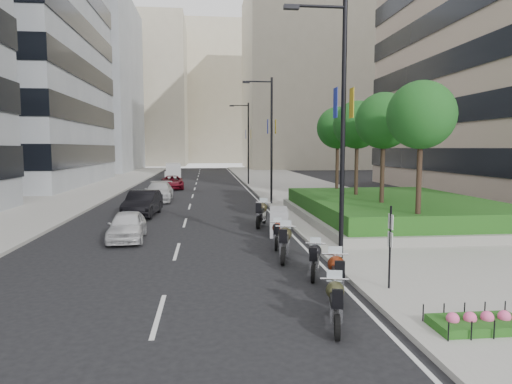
{
  "coord_description": "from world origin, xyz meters",
  "views": [
    {
      "loc": [
        -0.29,
        -14.07,
        4.1
      ],
      "look_at": [
        2.05,
        7.48,
        2.0
      ],
      "focal_mm": 32.0,
      "sensor_mm": 36.0,
      "label": 1
    }
  ],
  "objects": [
    {
      "name": "building_cream_centre",
      "position": [
        2.0,
        120.0,
        19.0
      ],
      "size": [
        30.0,
        24.0,
        38.0
      ],
      "primitive_type": "cube",
      "color": "#B7AD93",
      "rests_on": "ground"
    },
    {
      "name": "planter",
      "position": [
        10.0,
        10.0,
        0.35
      ],
      "size": [
        10.0,
        14.0,
        0.4
      ],
      "primitive_type": "cube",
      "color": "gray",
      "rests_on": "sidewalk_right"
    },
    {
      "name": "motorcycle_1",
      "position": [
        3.25,
        -2.1,
        0.59
      ],
      "size": [
        0.74,
        2.19,
        1.1
      ],
      "rotation": [
        0.0,
        0.0,
        1.38
      ],
      "color": "black",
      "rests_on": "ground"
    },
    {
      "name": "building_cream_left",
      "position": [
        -18.0,
        100.0,
        17.0
      ],
      "size": [
        26.0,
        24.0,
        34.0
      ],
      "primitive_type": "cube",
      "color": "#B7AD93",
      "rests_on": "ground"
    },
    {
      "name": "car_c",
      "position": [
        -3.97,
        21.56,
        0.73
      ],
      "size": [
        2.09,
        5.05,
        1.46
      ],
      "primitive_type": "imported",
      "rotation": [
        0.0,
        0.0,
        0.01
      ],
      "color": "#B8B9BB",
      "rests_on": "ground"
    },
    {
      "name": "lane_edge",
      "position": [
        3.7,
        30.0,
        0.01
      ],
      "size": [
        0.12,
        100.0,
        0.01
      ],
      "primitive_type": "cube",
      "color": "silver",
      "rests_on": "ground"
    },
    {
      "name": "building_grey_far",
      "position": [
        -24.0,
        70.0,
        15.0
      ],
      "size": [
        22.0,
        26.0,
        30.0
      ],
      "primitive_type": "cube",
      "color": "gray",
      "rests_on": "ground"
    },
    {
      "name": "tree_3",
      "position": [
        8.5,
        16.0,
        5.42
      ],
      "size": [
        2.8,
        2.8,
        6.3
      ],
      "color": "#332319",
      "rests_on": "planter"
    },
    {
      "name": "tree_1",
      "position": [
        8.5,
        8.0,
        5.42
      ],
      "size": [
        2.8,
        2.8,
        6.3
      ],
      "color": "#332319",
      "rests_on": "planter"
    },
    {
      "name": "ground",
      "position": [
        0.0,
        0.0,
        0.0
      ],
      "size": [
        160.0,
        160.0,
        0.0
      ],
      "primitive_type": "plane",
      "color": "black",
      "rests_on": "ground"
    },
    {
      "name": "tree_0",
      "position": [
        8.5,
        4.0,
        5.42
      ],
      "size": [
        2.8,
        2.8,
        6.3
      ],
      "color": "#332319",
      "rests_on": "planter"
    },
    {
      "name": "motorcycle_4",
      "position": [
        2.6,
        4.4,
        0.52
      ],
      "size": [
        0.67,
        1.95,
        0.98
      ],
      "rotation": [
        0.0,
        0.0,
        1.37
      ],
      "color": "black",
      "rests_on": "ground"
    },
    {
      "name": "car_b",
      "position": [
        -4.14,
        13.77,
        0.77
      ],
      "size": [
        1.99,
        4.78,
        1.54
      ],
      "primitive_type": "imported",
      "rotation": [
        0.0,
        0.0,
        -0.08
      ],
      "color": "black",
      "rests_on": "ground"
    },
    {
      "name": "sidewalk_left",
      "position": [
        -12.0,
        30.0,
        0.07
      ],
      "size": [
        8.0,
        100.0,
        0.15
      ],
      "primitive_type": "cube",
      "color": "#9E9B93",
      "rests_on": "ground"
    },
    {
      "name": "motorcycle_6",
      "position": [
        2.57,
        9.51,
        0.65
      ],
      "size": [
        1.0,
        2.36,
        1.21
      ],
      "rotation": [
        0.0,
        0.0,
        1.27
      ],
      "color": "black",
      "rests_on": "ground"
    },
    {
      "name": "hedge",
      "position": [
        10.0,
        10.0,
        0.95
      ],
      "size": [
        9.4,
        13.4,
        0.8
      ],
      "primitive_type": "cube",
      "color": "#255016",
      "rests_on": "planter"
    },
    {
      "name": "motorcycle_3",
      "position": [
        2.55,
        2.27,
        0.62
      ],
      "size": [
        0.85,
        2.3,
        1.16
      ],
      "rotation": [
        0.0,
        0.0,
        1.33
      ],
      "color": "black",
      "rests_on": "ground"
    },
    {
      "name": "motorcycle_2",
      "position": [
        3.13,
        -0.02,
        0.53
      ],
      "size": [
        0.8,
        1.93,
        0.99
      ],
      "rotation": [
        0.0,
        0.0,
        1.28
      ],
      "color": "black",
      "rests_on": "ground"
    },
    {
      "name": "building_cream_right",
      "position": [
        22.0,
        80.0,
        18.0
      ],
      "size": [
        28.0,
        24.0,
        36.0
      ],
      "primitive_type": "cube",
      "color": "#B7AD93",
      "rests_on": "ground"
    },
    {
      "name": "car_a",
      "position": [
        -3.83,
        6.46,
        0.65
      ],
      "size": [
        1.76,
        3.91,
        1.3
      ],
      "primitive_type": "imported",
      "rotation": [
        0.0,
        0.0,
        0.06
      ],
      "color": "silver",
      "rests_on": "ground"
    },
    {
      "name": "parking_sign",
      "position": [
        4.8,
        -2.0,
        1.46
      ],
      "size": [
        0.06,
        0.32,
        2.5
      ],
      "color": "black",
      "rests_on": "ground"
    },
    {
      "name": "motorcycle_0",
      "position": [
        2.62,
        -4.17,
        0.54
      ],
      "size": [
        0.72,
        2.0,
        1.01
      ],
      "rotation": [
        0.0,
        0.0,
        1.35
      ],
      "color": "black",
      "rests_on": "ground"
    },
    {
      "name": "sidewalk_right",
      "position": [
        9.0,
        30.0,
        0.07
      ],
      "size": [
        10.0,
        100.0,
        0.15
      ],
      "primitive_type": "cube",
      "color": "#9E9B93",
      "rests_on": "ground"
    },
    {
      "name": "lamp_post_2",
      "position": [
        4.14,
        36.0,
        5.07
      ],
      "size": [
        2.34,
        0.45,
        9.0
      ],
      "color": "black",
      "rests_on": "ground"
    },
    {
      "name": "lamp_post_1",
      "position": [
        4.14,
        18.0,
        5.07
      ],
      "size": [
        2.34,
        0.45,
        9.0
      ],
      "color": "black",
      "rests_on": "ground"
    },
    {
      "name": "car_d",
      "position": [
        -3.73,
        32.07,
        0.66
      ],
      "size": [
        2.57,
        4.94,
        1.33
      ],
      "primitive_type": "imported",
      "rotation": [
        0.0,
        0.0,
        0.08
      ],
      "color": "maroon",
      "rests_on": "ground"
    },
    {
      "name": "flower_bed",
      "position": [
        5.6,
        -5.0,
        0.25
      ],
      "size": [
        2.0,
        1.0,
        0.2
      ],
      "primitive_type": "cube",
      "color": "#255016",
      "rests_on": "sidewalk_right"
    },
    {
      "name": "lane_centre",
      "position": [
        -1.5,
        30.0,
        0.01
      ],
      "size": [
        0.12,
        100.0,
        0.01
      ],
      "primitive_type": "cube",
      "color": "silver",
      "rests_on": "ground"
    },
    {
      "name": "lamp_post_0",
      "position": [
        4.14,
        1.0,
        5.07
      ],
      "size": [
        2.34,
        0.45,
        9.0
      ],
      "color": "black",
      "rests_on": "ground"
    },
    {
      "name": "motorcycle_5",
      "position": [
        3.08,
        6.96,
        0.62
      ],
      "size": [
        1.11,
        2.16,
        1.24
      ],
      "rotation": [
        0.0,
        0.0,
        1.43
      ],
      "color": "black",
      "rests_on": "ground"
    },
    {
      "name": "delivery_van",
      "position": [
        -4.7,
        47.01,
        0.97
      ],
      "size": [
        2.29,
        5.11,
        2.09
      ],
      "rotation": [
        0.0,
        0.0,
        0.08
      ],
      "color": "#BDBDBF",
      "rests_on": "ground"
    },
    {
      "name": "tree_2",
      "position": [
        8.5,
        12.0,
        5.42
      ],
      "size": [
        2.8,
        2.8,
        6.3
      ],
      "color": "#332319",
      "rests_on": "planter"
    }
  ]
}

